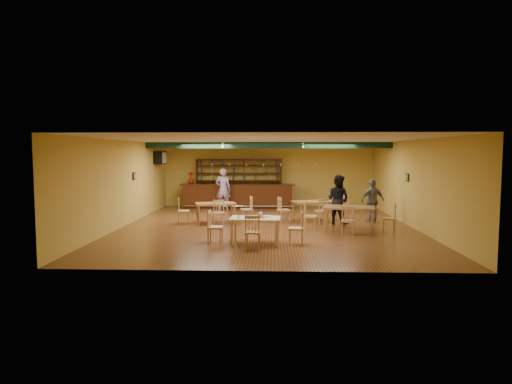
{
  "coord_description": "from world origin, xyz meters",
  "views": [
    {
      "loc": [
        0.22,
        -15.57,
        2.57
      ],
      "look_at": [
        -0.4,
        0.6,
        1.15
      ],
      "focal_mm": 31.51,
      "sensor_mm": 36.0,
      "label": 1
    }
  ],
  "objects_px": {
    "dining_table_b": "(314,211)",
    "near_table": "(255,231)",
    "patron_right_a": "(338,200)",
    "dining_table_d": "(349,219)",
    "patron_bar": "(223,189)",
    "bar_counter": "(238,196)",
    "dining_table_a": "(216,213)"
  },
  "relations": [
    {
      "from": "dining_table_d",
      "to": "patron_bar",
      "type": "relative_size",
      "value": 0.87
    },
    {
      "from": "near_table",
      "to": "patron_right_a",
      "type": "relative_size",
      "value": 0.79
    },
    {
      "from": "bar_counter",
      "to": "dining_table_b",
      "type": "relative_size",
      "value": 3.53
    },
    {
      "from": "bar_counter",
      "to": "dining_table_a",
      "type": "distance_m",
      "value": 4.4
    },
    {
      "from": "bar_counter",
      "to": "near_table",
      "type": "height_order",
      "value": "bar_counter"
    },
    {
      "from": "near_table",
      "to": "patron_bar",
      "type": "relative_size",
      "value": 0.74
    },
    {
      "from": "patron_right_a",
      "to": "near_table",
      "type": "bearing_deg",
      "value": 92.21
    },
    {
      "from": "bar_counter",
      "to": "dining_table_a",
      "type": "xyz_separation_m",
      "value": [
        -0.48,
        -4.37,
        -0.2
      ]
    },
    {
      "from": "dining_table_b",
      "to": "near_table",
      "type": "xyz_separation_m",
      "value": [
        -2.03,
        -4.41,
        -0.0
      ]
    },
    {
      "from": "dining_table_a",
      "to": "dining_table_b",
      "type": "relative_size",
      "value": 0.97
    },
    {
      "from": "near_table",
      "to": "patron_right_a",
      "type": "distance_m",
      "value": 4.62
    },
    {
      "from": "dining_table_b",
      "to": "near_table",
      "type": "bearing_deg",
      "value": -134.01
    },
    {
      "from": "patron_bar",
      "to": "bar_counter",
      "type": "bearing_deg",
      "value": -123.74
    },
    {
      "from": "dining_table_b",
      "to": "patron_right_a",
      "type": "bearing_deg",
      "value": -64.25
    },
    {
      "from": "dining_table_a",
      "to": "patron_right_a",
      "type": "distance_m",
      "value": 4.49
    },
    {
      "from": "dining_table_d",
      "to": "near_table",
      "type": "distance_m",
      "value": 3.69
    },
    {
      "from": "patron_right_a",
      "to": "dining_table_b",
      "type": "bearing_deg",
      "value": -4.65
    },
    {
      "from": "patron_right_a",
      "to": "bar_counter",
      "type": "bearing_deg",
      "value": -8.91
    },
    {
      "from": "dining_table_d",
      "to": "patron_bar",
      "type": "distance_m",
      "value": 7.06
    },
    {
      "from": "dining_table_b",
      "to": "dining_table_d",
      "type": "distance_m",
      "value": 2.44
    },
    {
      "from": "dining_table_a",
      "to": "patron_right_a",
      "type": "relative_size",
      "value": 0.81
    },
    {
      "from": "dining_table_d",
      "to": "patron_right_a",
      "type": "bearing_deg",
      "value": 107.46
    },
    {
      "from": "dining_table_a",
      "to": "near_table",
      "type": "relative_size",
      "value": 1.04
    },
    {
      "from": "patron_bar",
      "to": "dining_table_b",
      "type": "bearing_deg",
      "value": 143.71
    },
    {
      "from": "bar_counter",
      "to": "patron_right_a",
      "type": "relative_size",
      "value": 2.97
    },
    {
      "from": "dining_table_a",
      "to": "near_table",
      "type": "distance_m",
      "value": 4.17
    },
    {
      "from": "dining_table_a",
      "to": "dining_table_b",
      "type": "bearing_deg",
      "value": -5.5
    },
    {
      "from": "bar_counter",
      "to": "dining_table_a",
      "type": "height_order",
      "value": "bar_counter"
    },
    {
      "from": "bar_counter",
      "to": "dining_table_d",
      "type": "distance_m",
      "value": 7.32
    },
    {
      "from": "bar_counter",
      "to": "dining_table_d",
      "type": "relative_size",
      "value": 3.23
    },
    {
      "from": "dining_table_d",
      "to": "patron_bar",
      "type": "xyz_separation_m",
      "value": [
        -4.72,
        5.22,
        0.53
      ]
    },
    {
      "from": "bar_counter",
      "to": "patron_bar",
      "type": "distance_m",
      "value": 1.08
    }
  ]
}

